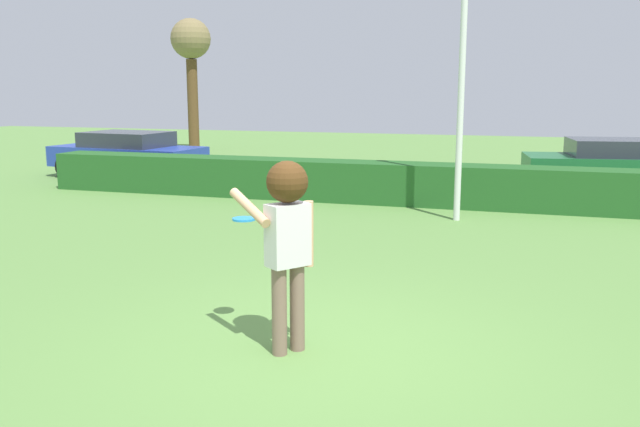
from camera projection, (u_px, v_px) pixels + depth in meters
name	position (u px, v px, depth m)	size (l,w,h in m)	color
ground_plane	(312.00, 350.00, 6.45)	(60.00, 60.00, 0.00)	#608E44
person	(287.00, 228.00, 6.19)	(0.84, 0.47, 1.81)	#7E6253
frisbee	(244.00, 219.00, 6.78)	(0.23, 0.23, 0.02)	#268CE5
lamppost	(463.00, 55.00, 12.16)	(0.24, 0.24, 5.44)	silver
hedge_row	(434.00, 185.00, 14.25)	(18.17, 0.90, 0.87)	#235922
parked_car_blue	(128.00, 152.00, 18.63)	(4.35, 2.14, 1.25)	#263FA5
parked_car_green	(617.00, 163.00, 16.04)	(4.39, 2.27, 1.25)	#1E6633
willow_tree	(191.00, 48.00, 25.88)	(1.52, 1.52, 5.03)	brown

